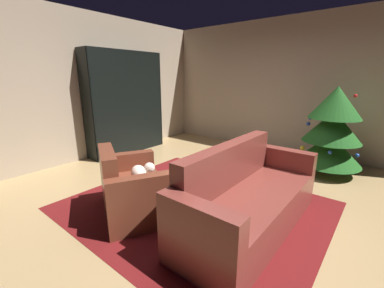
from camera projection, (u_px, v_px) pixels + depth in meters
ground_plane at (214, 196)px, 3.43m from camera, size 7.01×7.01×0.00m
wall_back at (291, 87)px, 5.16m from camera, size 5.96×0.06×2.78m
wall_left at (90, 88)px, 4.84m from camera, size 0.06×5.66×2.78m
area_rug at (196, 206)px, 3.17m from camera, size 2.99×2.59×0.01m
bookshelf_unit at (130, 103)px, 5.32m from camera, size 0.39×1.73×2.10m
armchair_red at (132, 190)px, 2.94m from camera, size 1.20×1.07×0.82m
couch_red at (247, 200)px, 2.67m from camera, size 0.77×2.01×0.90m
coffee_table at (202, 181)px, 2.93m from camera, size 0.76×0.76×0.44m
book_stack_on_table at (199, 173)px, 2.91m from camera, size 0.20×0.18×0.11m
bottle_on_table at (220, 169)px, 2.90m from camera, size 0.07×0.07×0.28m
decorated_tree at (332, 130)px, 4.06m from camera, size 1.01×1.01×1.46m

